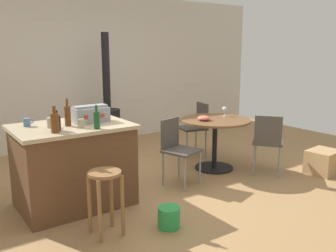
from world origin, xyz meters
The scene contains 21 objects.
ground_plane centered at (0.00, 0.00, 0.00)m, with size 8.80×8.80×0.00m, color #A37A4C.
back_wall centered at (0.00, 2.66, 1.35)m, with size 8.00×0.10×2.70m, color beige.
kitchen_island centered at (-1.17, 0.10, 0.46)m, with size 1.24×0.89×0.92m.
wooden_stool centered at (-1.19, -0.74, 0.45)m, with size 0.31×0.31×0.63m.
dining_table centered at (0.97, 0.15, 0.57)m, with size 1.01×1.01×0.74m.
folding_chair_near centered at (1.38, -0.48, 0.50)m, with size 0.56×0.56×0.86m.
folding_chair_far centered at (1.18, 0.85, 0.51)m, with size 0.47×0.47×0.86m.
folding_chair_left centered at (0.17, -0.03, 0.50)m, with size 0.50×0.50×0.85m.
wood_stove centered at (0.19, 2.05, 0.50)m, with size 0.44×0.45×2.00m.
toolbox centered at (-0.94, 0.13, 1.01)m, with size 0.39×0.23×0.19m.
bottle_0 centered at (-1.22, 0.07, 1.03)m, with size 0.07×0.07×0.30m.
bottle_1 centered at (-1.39, -0.08, 1.00)m, with size 0.08×0.08×0.21m.
bottle_2 centered at (-1.02, -0.24, 1.01)m, with size 0.07×0.07×0.25m.
bottle_3 centered at (-1.44, -0.17, 1.02)m, with size 0.08×0.08×0.27m.
cup_0 centered at (-1.14, -0.10, 0.97)m, with size 0.11×0.07×0.09m.
cup_1 centered at (-1.40, 0.09, 0.97)m, with size 0.12×0.08×0.10m.
cup_2 centered at (-1.58, 0.30, 0.96)m, with size 0.11×0.07×0.09m.
wine_glass centered at (1.25, 0.25, 0.85)m, with size 0.07×0.07×0.14m.
serving_bowl centered at (0.77, 0.17, 0.77)m, with size 0.18×0.18×0.07m, color #DB6651.
cardboard_box centered at (2.09, -0.88, 0.17)m, with size 0.44×0.36×0.33m, color tan.
plastic_bucket centered at (-0.62, -0.96, 0.10)m, with size 0.22×0.22×0.21m, color green.
Camera 1 is at (-2.55, -3.71, 1.73)m, focal length 39.34 mm.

